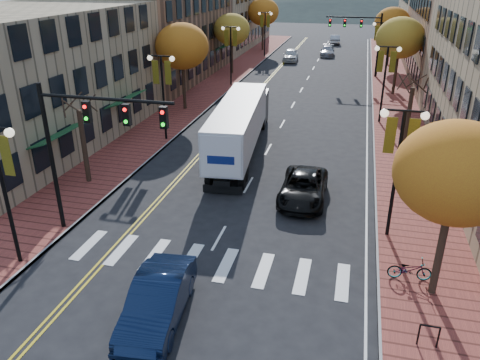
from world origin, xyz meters
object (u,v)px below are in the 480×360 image
Objects in this scene: navy_sedan at (158,300)px; bicycle at (410,269)px; black_suv at (303,188)px; semi_truck at (241,121)px.

bicycle is at bearing 20.28° from navy_sedan.
bicycle is at bearing -52.48° from black_suv.
semi_truck is 8.73× the size of bicycle.
semi_truck is at bearing 127.74° from black_suv.
navy_sedan reaches higher than black_suv.
semi_truck is 8.14m from black_suv.
semi_truck is 3.00× the size of navy_sedan.
navy_sedan is at bearing 111.73° from bicycle.
black_suv is (4.99, -6.27, -1.41)m from semi_truck.
bicycle is (9.93, -12.54, -1.53)m from semi_truck.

